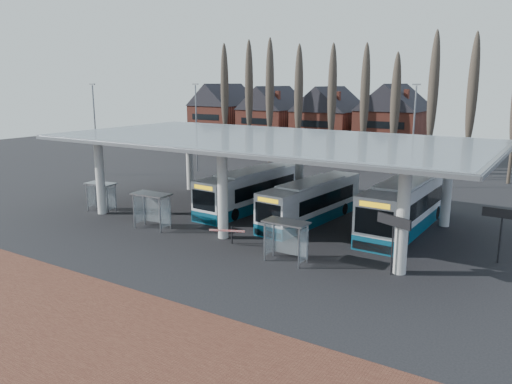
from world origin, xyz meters
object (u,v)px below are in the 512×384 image
Objects in this scene: shelter_0 at (102,190)px; shelter_2 at (287,232)px; bus_2 at (312,202)px; bus_3 at (406,205)px; shelter_1 at (153,203)px; bus_1 at (251,190)px.

shelter_0 is 18.70m from shelter_2.
shelter_2 is (2.69, -8.72, 0.32)m from bus_2.
bus_3 reaches higher than shelter_0.
shelter_0 is 0.92× the size of shelter_1.
bus_2 reaches higher than shelter_2.
bus_1 is 1.04× the size of bus_2.
bus_1 is 12.22m from shelter_0.
shelter_2 reaches higher than shelter_0.
shelter_2 is at bearing -14.43° from shelter_0.
bus_2 is 17.08m from shelter_0.
shelter_2 is (8.62, -9.48, 0.25)m from bus_1.
bus_2 is 4.27× the size of shelter_2.
bus_1 is 9.08m from shelter_1.
shelter_0 is (-15.86, -6.36, 0.22)m from bus_2.
bus_1 reaches higher than shelter_0.
bus_2 is at bearing 38.44° from shelter_1.
bus_2 is 0.87× the size of bus_3.
shelter_1 is (7.11, -1.52, 0.20)m from shelter_0.
bus_1 is at bearing -174.05° from bus_3.
bus_3 is 4.89× the size of shelter_2.
bus_1 is 12.81m from shelter_2.
bus_3 is (12.52, 1.07, 0.16)m from bus_1.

